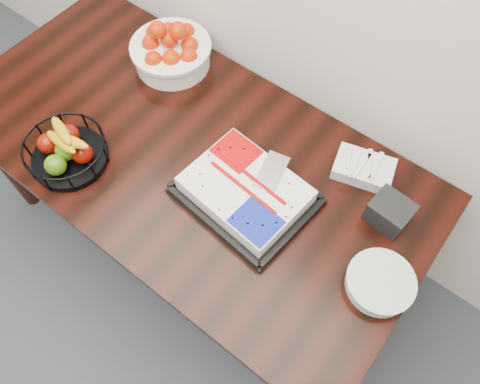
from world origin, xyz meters
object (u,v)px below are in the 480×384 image
Objects in this scene: table at (187,162)px; napkin_box at (390,212)px; plate_stack at (380,283)px; tangerine_bowl at (171,47)px; fruit_basket at (66,150)px; cake_tray at (246,192)px.

table is 0.75m from napkin_box.
napkin_box is at bearing 112.77° from plate_stack.
napkin_box reaches higher than plate_stack.
tangerine_bowl is 1.13× the size of fruit_basket.
fruit_basket reaches higher than napkin_box.
fruit_basket is (-0.28, -0.28, 0.15)m from table.
tangerine_bowl is at bearing 92.69° from fruit_basket.
cake_tray is at bearing -4.71° from table.
table is at bearing 44.80° from fruit_basket.
fruit_basket is (0.03, -0.57, -0.02)m from tangerine_bowl.
tangerine_bowl reaches higher than plate_stack.
fruit_basket is 2.20× the size of napkin_box.
fruit_basket reaches higher than plate_stack.
table is at bearing 175.29° from cake_tray.
plate_stack is (0.80, -0.02, 0.11)m from table.
table is 6.42× the size of fruit_basket.
cake_tray is 0.51m from plate_stack.
napkin_box is (0.71, 0.20, 0.13)m from table.
cake_tray is at bearing -27.33° from tangerine_bowl.
fruit_basket is (-0.58, -0.26, 0.02)m from cake_tray.
tangerine_bowl is at bearing 174.78° from napkin_box.
tangerine_bowl reaches higher than napkin_box.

